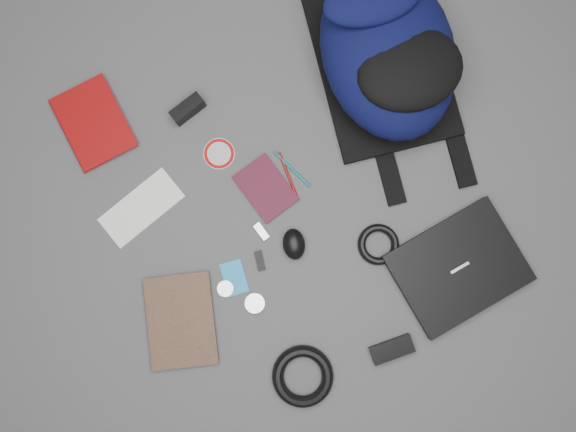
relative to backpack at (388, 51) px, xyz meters
name	(u,v)px	position (x,y,z in m)	size (l,w,h in m)	color
ground	(288,217)	(-0.41, -0.30, -0.11)	(4.00, 4.00, 0.00)	#4F4F51
backpack	(388,51)	(0.00, 0.00, 0.00)	(0.38, 0.55, 0.23)	black
laptop	(458,268)	(-0.03, -0.61, -0.10)	(0.34, 0.26, 0.03)	black
textbook_red	(66,137)	(-0.90, 0.15, -0.10)	(0.17, 0.23, 0.03)	maroon
comic_book	(147,325)	(-0.88, -0.43, -0.10)	(0.18, 0.25, 0.02)	#AB680C
envelope	(141,208)	(-0.78, -0.12, -0.11)	(0.23, 0.11, 0.00)	white
dvd_case	(266,188)	(-0.44, -0.20, -0.11)	(0.12, 0.16, 0.01)	#390B19
compact_camera	(188,109)	(-0.55, 0.08, -0.09)	(0.10, 0.04, 0.06)	black
sticker_disc	(219,154)	(-0.52, -0.06, -0.11)	(0.09, 0.09, 0.00)	silver
pen_teal	(292,169)	(-0.35, -0.18, -0.11)	(0.01, 0.01, 0.14)	#0C6971
pen_red	(288,176)	(-0.36, -0.19, -0.11)	(0.01, 0.01, 0.14)	maroon
id_badge	(234,278)	(-0.61, -0.40, -0.11)	(0.06, 0.09, 0.00)	#1D8FDA
usb_black	(260,261)	(-0.53, -0.38, -0.11)	(0.02, 0.06, 0.01)	black
usb_silver	(261,231)	(-0.49, -0.31, -0.11)	(0.02, 0.05, 0.01)	silver
mouse	(294,244)	(-0.42, -0.38, -0.09)	(0.06, 0.09, 0.05)	black
headphone_left	(225,289)	(-0.65, -0.42, -0.11)	(0.05, 0.05, 0.01)	silver
headphone_right	(255,303)	(-0.59, -0.49, -0.11)	(0.06, 0.06, 0.01)	silver
cable_coil	(378,244)	(-0.21, -0.47, -0.10)	(0.12, 0.12, 0.02)	black
power_brick	(392,349)	(-0.29, -0.74, -0.10)	(0.12, 0.05, 0.03)	black
power_cord_coil	(303,376)	(-0.54, -0.72, -0.10)	(0.17, 0.17, 0.03)	black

